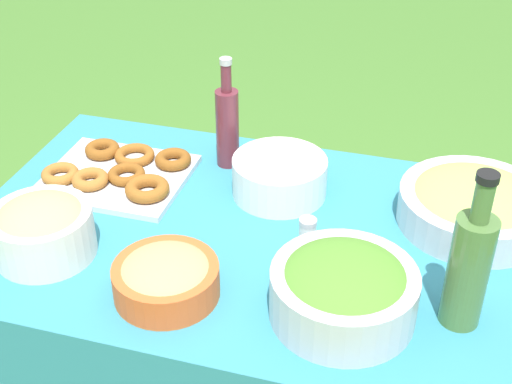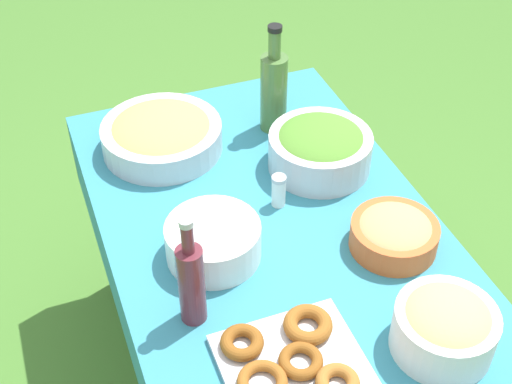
{
  "view_description": "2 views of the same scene",
  "coord_description": "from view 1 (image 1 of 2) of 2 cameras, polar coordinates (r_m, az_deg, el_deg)",
  "views": [
    {
      "loc": [
        -0.34,
        1.26,
        1.71
      ],
      "look_at": [
        0.05,
        -0.06,
        0.8
      ],
      "focal_mm": 50.0,
      "sensor_mm": 36.0,
      "label": 1
    },
    {
      "loc": [
        1.2,
        -0.5,
        1.99
      ],
      "look_at": [
        -0.08,
        -0.02,
        0.81
      ],
      "focal_mm": 50.0,
      "sensor_mm": 36.0,
      "label": 2
    }
  ],
  "objects": [
    {
      "name": "salt_shaker",
      "position": [
        1.55,
        4.12,
        -3.6
      ],
      "size": [
        0.04,
        0.04,
        0.09
      ],
      "color": "white",
      "rests_on": "picnic_table"
    },
    {
      "name": "wine_bottle",
      "position": [
        1.83,
        -2.31,
        5.44
      ],
      "size": [
        0.06,
        0.06,
        0.3
      ],
      "color": "maroon",
      "rests_on": "picnic_table"
    },
    {
      "name": "donut_platter",
      "position": [
        1.85,
        -10.84,
        1.52
      ],
      "size": [
        0.37,
        0.3,
        0.05
      ],
      "color": "silver",
      "rests_on": "picnic_table"
    },
    {
      "name": "fruit_bowl",
      "position": [
        1.71,
        17.08,
        -0.96
      ],
      "size": [
        0.35,
        0.35,
        0.1
      ],
      "color": "silver",
      "rests_on": "picnic_table"
    },
    {
      "name": "picnic_table",
      "position": [
        1.69,
        1.0,
        -6.05
      ],
      "size": [
        1.4,
        0.84,
        0.73
      ],
      "color": "teal",
      "rests_on": "ground_plane"
    },
    {
      "name": "plate_stack",
      "position": [
        1.75,
        1.89,
        1.23
      ],
      "size": [
        0.23,
        0.23,
        0.1
      ],
      "color": "white",
      "rests_on": "picnic_table"
    },
    {
      "name": "bread_bowl",
      "position": [
        1.46,
        -7.22,
        -6.77
      ],
      "size": [
        0.22,
        0.22,
        0.09
      ],
      "color": "#E05B28",
      "rests_on": "picnic_table"
    },
    {
      "name": "pasta_bowl",
      "position": [
        1.6,
        -16.73,
        -2.77
      ],
      "size": [
        0.22,
        0.22,
        0.13
      ],
      "color": "white",
      "rests_on": "picnic_table"
    },
    {
      "name": "salad_bowl",
      "position": [
        1.4,
        7.03,
        -7.73
      ],
      "size": [
        0.29,
        0.29,
        0.13
      ],
      "color": "silver",
      "rests_on": "picnic_table"
    },
    {
      "name": "olive_oil_bottle",
      "position": [
        1.39,
        16.67,
        -5.73
      ],
      "size": [
        0.08,
        0.08,
        0.34
      ],
      "color": "#4C7238",
      "rests_on": "picnic_table"
    }
  ]
}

